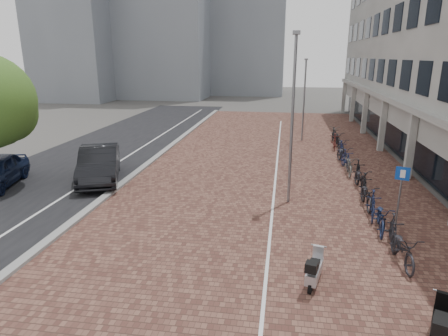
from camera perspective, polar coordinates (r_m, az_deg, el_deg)
ground at (r=12.02m, az=-4.56°, el=-13.95°), size 140.00×140.00×0.00m
plaza_brick at (r=22.91m, az=7.28°, el=0.81°), size 14.50×42.00×0.04m
street_asphalt at (r=25.64m, az=-18.11°, el=1.77°), size 8.00×50.00×0.03m
curb at (r=24.12m, az=-9.82°, el=1.64°), size 0.35×42.00×0.14m
lane_line at (r=24.80m, az=-13.98°, el=1.67°), size 0.12×44.00×0.00m
parking_line at (r=22.90m, az=7.79°, el=0.85°), size 0.10×30.00×0.00m
car_dark at (r=20.30m, az=-17.84°, el=0.59°), size 3.56×5.44×1.69m
scooter_front at (r=11.14m, az=13.14°, el=-14.17°), size 0.76×1.45×0.95m
scooter_mid at (r=9.99m, az=29.14°, el=-19.56°), size 1.02×1.59×1.04m
parking_sign at (r=15.18m, az=24.50°, el=-2.65°), size 0.46×0.19×2.27m
lamp_near at (r=15.96m, az=9.96°, el=6.58°), size 0.12×0.12×6.86m
lamp_far at (r=28.72m, az=11.65°, el=9.57°), size 0.12×0.12×5.78m
bike_row at (r=21.33m, az=18.21°, el=0.39°), size 1.18×20.41×1.05m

